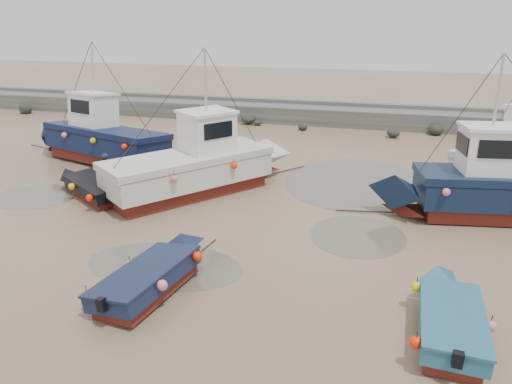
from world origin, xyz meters
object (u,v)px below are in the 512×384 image
dinghy_2 (450,314)px  cabin_boat_2 (493,185)px  cabin_boat_1 (201,164)px  dinghy_1 (156,272)px  dinghy_4 (91,184)px  cabin_boat_0 (97,137)px  person (108,192)px

dinghy_2 → cabin_boat_2: (2.18, 8.40, 0.79)m
dinghy_2 → cabin_boat_1: cabin_boat_1 is taller
dinghy_1 → cabin_boat_2: size_ratio=0.58×
dinghy_2 → cabin_boat_1: 12.79m
dinghy_1 → cabin_boat_1: bearing=111.0°
cabin_boat_1 → cabin_boat_2: same height
dinghy_4 → cabin_boat_0: (-2.80, 5.06, 0.78)m
dinghy_4 → person: size_ratio=2.84×
cabin_boat_0 → cabin_boat_1: (7.23, -3.27, -0.01)m
dinghy_1 → person: dinghy_1 is taller
dinghy_2 → dinghy_4: 15.58m
dinghy_1 → cabin_boat_0: cabin_boat_0 is taller
dinghy_1 → cabin_boat_0: 14.61m
cabin_boat_1 → cabin_boat_0: bearing=-167.1°
dinghy_1 → cabin_boat_1: cabin_boat_1 is taller
dinghy_2 → cabin_boat_1: (-9.75, 8.24, 0.77)m
dinghy_2 → dinghy_4: bearing=157.4°
dinghy_2 → cabin_boat_0: cabin_boat_0 is taller
dinghy_2 → person: bearing=154.7°
cabin_boat_1 → cabin_boat_2: bearing=37.9°
cabin_boat_0 → cabin_boat_1: same height
dinghy_2 → person: (-13.81, 7.09, -0.56)m
dinghy_1 → person: size_ratio=3.21×
dinghy_2 → cabin_boat_1: bearing=141.6°
dinghy_2 → cabin_boat_2: 8.71m
cabin_boat_0 → cabin_boat_2: bearing=-81.7°
person → cabin_boat_0: bearing=-93.0°
dinghy_2 → dinghy_4: same height
cabin_boat_0 → cabin_boat_1: bearing=-96.8°
dinghy_2 → cabin_boat_0: (-16.98, 11.51, 0.78)m
dinghy_4 → cabin_boat_0: size_ratio=0.50×
cabin_boat_0 → cabin_boat_1: size_ratio=1.11×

